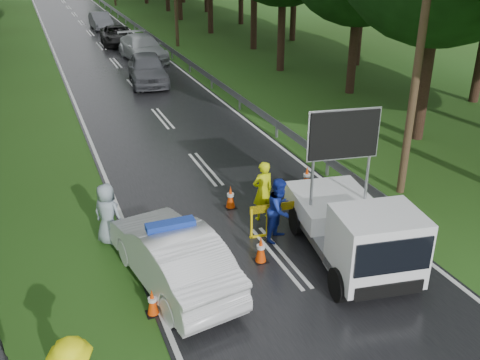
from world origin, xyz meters
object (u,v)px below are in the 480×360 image
officer (263,191)px  civilian (280,209)px  police_sedan (172,256)px  barrier (291,209)px  queue_car_second (143,48)px  queue_car_fourth (101,21)px  queue_car_first (147,69)px  queue_car_third (117,35)px  work_truck (356,229)px

officer → civilian: size_ratio=1.01×
police_sedan → officer: bearing=-156.7°
barrier → queue_car_second: queue_car_second is taller
police_sedan → queue_car_fourth: police_sedan is taller
queue_car_first → queue_car_second: (1.05, 6.00, -0.04)m
barrier → queue_car_third: queue_car_third is taller
police_sedan → queue_car_first: 18.65m
officer → queue_car_third: size_ratio=0.37×
police_sedan → queue_car_fourth: bearing=-105.5°
work_truck → queue_car_second: bearing=98.5°
officer → queue_car_second: officer is taller
barrier → queue_car_second: (1.05, 23.25, 0.05)m
queue_car_fourth → barrier: bearing=-92.2°
civilian → queue_car_first: bearing=50.6°
barrier → police_sedan: bearing=-158.0°
officer → queue_car_third: (0.83, 28.25, -0.23)m
queue_car_fourth → queue_car_third: bearing=-91.2°
police_sedan → queue_car_third: (4.01, 30.30, -0.08)m
civilian → queue_car_third: (0.86, 29.40, -0.21)m
queue_car_fourth → officer: bearing=-92.8°
officer → queue_car_fourth: officer is taller
civilian → queue_car_second: (1.47, 23.40, -0.10)m
barrier → civilian: (-0.42, -0.15, 0.15)m
officer → queue_car_fourth: size_ratio=0.42×
work_truck → officer: size_ratio=2.68×
barrier → queue_car_first: 17.25m
barrier → queue_car_fourth: (0.39, 36.77, -0.03)m
civilian → queue_car_fourth: (0.81, 36.92, -0.18)m
officer → queue_car_second: size_ratio=0.33×
queue_car_first → queue_car_fourth: bearing=95.8°
officer → queue_car_first: bearing=-99.1°
police_sedan → officer: (3.18, 2.05, 0.15)m
officer → queue_car_first: officer is taller
barrier → queue_car_first: (0.00, 17.25, 0.10)m
officer → civilian: bearing=81.0°
queue_car_second → queue_car_fourth: (-0.66, 13.52, -0.09)m
civilian → barrier: bearing=-18.4°
work_truck → queue_car_second: size_ratio=0.88×
officer → civilian: officer is taller
officer → queue_car_first: 16.26m
barrier → queue_car_first: bearing=95.6°
work_truck → civilian: work_truck is taller
barrier → civilian: 0.47m
queue_car_fourth → work_truck: bearing=-91.0°
officer → queue_car_fourth: bearing=-98.9°
queue_car_third → police_sedan: bearing=-93.2°
work_truck → barrier: bearing=120.8°
queue_car_third → queue_car_first: bearing=-87.7°
police_sedan → work_truck: bearing=159.2°
work_truck → queue_car_second: (0.29, 25.17, -0.19)m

